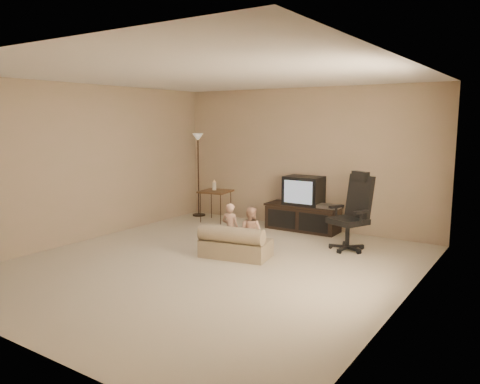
# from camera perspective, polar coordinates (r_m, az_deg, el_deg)

# --- Properties ---
(floor) EXTENTS (5.50, 5.50, 0.00)m
(floor) POSITION_cam_1_polar(r_m,az_deg,el_deg) (6.40, -3.45, -8.82)
(floor) COLOR beige
(floor) RESTS_ON ground
(room_shell) EXTENTS (5.50, 5.50, 5.50)m
(room_shell) POSITION_cam_1_polar(r_m,az_deg,el_deg) (6.12, -3.58, 4.86)
(room_shell) COLOR silver
(room_shell) RESTS_ON floor
(tv_stand) EXTENTS (1.35, 0.52, 0.96)m
(tv_stand) POSITION_cam_1_polar(r_m,az_deg,el_deg) (8.31, 7.72, -1.95)
(tv_stand) COLOR black
(tv_stand) RESTS_ON floor
(office_chair) EXTENTS (0.72, 0.73, 1.18)m
(office_chair) POSITION_cam_1_polar(r_m,az_deg,el_deg) (7.20, 13.44, -3.59)
(office_chair) COLOR black
(office_chair) RESTS_ON floor
(side_table) EXTENTS (0.61, 0.61, 0.81)m
(side_table) POSITION_cam_1_polar(r_m,az_deg,el_deg) (8.95, -3.00, 0.06)
(side_table) COLOR brown
(side_table) RESTS_ON floor
(floor_lamp) EXTENTS (0.26, 0.26, 1.67)m
(floor_lamp) POSITION_cam_1_polar(r_m,az_deg,el_deg) (9.43, -5.13, 4.39)
(floor_lamp) COLOR #2F2014
(floor_lamp) RESTS_ON floor
(child_sofa) EXTENTS (1.04, 0.71, 0.47)m
(child_sofa) POSITION_cam_1_polar(r_m,az_deg,el_deg) (6.66, -0.67, -6.40)
(child_sofa) COLOR tan
(child_sofa) RESTS_ON floor
(toddler_left) EXTENTS (0.29, 0.22, 0.74)m
(toddler_left) POSITION_cam_1_polar(r_m,az_deg,el_deg) (6.82, -1.18, -4.47)
(toddler_left) COLOR #DBA589
(toddler_left) RESTS_ON floor
(toddler_right) EXTENTS (0.38, 0.24, 0.73)m
(toddler_right) POSITION_cam_1_polar(r_m,az_deg,el_deg) (6.65, 1.27, -4.89)
(toddler_right) COLOR #DBA589
(toddler_right) RESTS_ON floor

